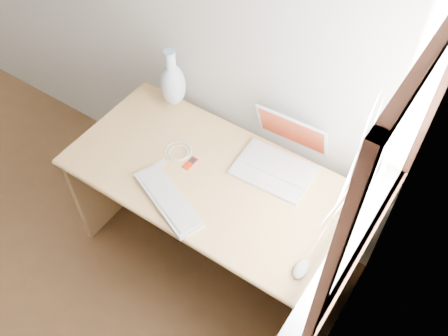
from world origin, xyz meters
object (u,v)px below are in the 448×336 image
Objects in this scene: laptop at (279,158)px; external_keyboard at (168,199)px; vase at (173,83)px; desk at (220,190)px.

external_keyboard is at bearing -126.38° from laptop.
vase is (-0.36, 0.51, 0.12)m from external_keyboard.
vase reaches higher than external_keyboard.
external_keyboard is 0.64m from vase.
laptop is 1.10× the size of vase.
external_keyboard is at bearing -55.00° from vase.
laptop is at bearing 32.90° from desk.
desk is 0.37m from external_keyboard.
desk is at bearing -149.53° from laptop.
laptop reaches higher than desk.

